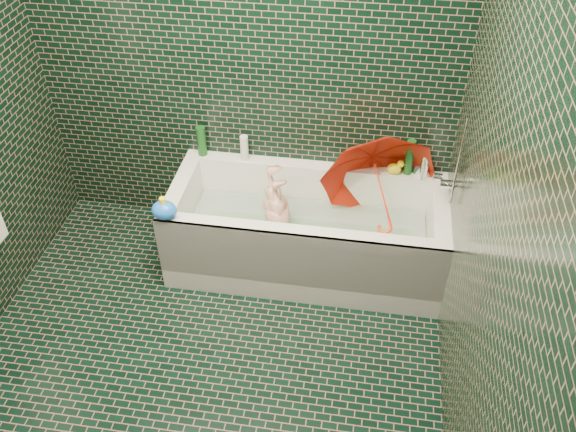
% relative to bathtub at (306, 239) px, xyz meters
% --- Properties ---
extents(floor, '(2.80, 2.80, 0.00)m').
position_rel_bathtub_xyz_m(floor, '(-0.45, -1.01, -0.21)').
color(floor, black).
rests_on(floor, ground).
extents(wall_back, '(2.80, 0.00, 2.80)m').
position_rel_bathtub_xyz_m(wall_back, '(-0.45, 0.39, 1.04)').
color(wall_back, black).
rests_on(wall_back, floor).
extents(wall_right, '(0.00, 2.80, 2.80)m').
position_rel_bathtub_xyz_m(wall_right, '(0.85, -1.01, 1.04)').
color(wall_right, black).
rests_on(wall_right, floor).
extents(bathtub, '(1.70, 0.75, 0.55)m').
position_rel_bathtub_xyz_m(bathtub, '(0.00, 0.00, 0.00)').
color(bathtub, white).
rests_on(bathtub, floor).
extents(bath_mat, '(1.35, 0.47, 0.01)m').
position_rel_bathtub_xyz_m(bath_mat, '(0.00, 0.02, -0.06)').
color(bath_mat, green).
rests_on(bath_mat, bathtub).
extents(water, '(1.48, 0.53, 0.00)m').
position_rel_bathtub_xyz_m(water, '(0.00, 0.02, 0.09)').
color(water, silver).
rests_on(water, bathtub).
extents(faucet, '(0.18, 0.19, 0.55)m').
position_rel_bathtub_xyz_m(faucet, '(0.81, 0.01, 0.56)').
color(faucet, silver).
rests_on(faucet, wall_right).
extents(child, '(0.87, 0.52, 0.26)m').
position_rel_bathtub_xyz_m(child, '(-0.16, -0.02, 0.10)').
color(child, tan).
rests_on(child, bathtub).
extents(umbrella, '(0.98, 0.96, 0.96)m').
position_rel_bathtub_xyz_m(umbrella, '(0.44, 0.11, 0.36)').
color(umbrella, red).
rests_on(umbrella, bathtub).
extents(soap_bottle_a, '(0.11, 0.11, 0.24)m').
position_rel_bathtub_xyz_m(soap_bottle_a, '(0.69, 0.31, 0.34)').
color(soap_bottle_a, white).
rests_on(soap_bottle_a, bathtub).
extents(soap_bottle_b, '(0.10, 0.10, 0.20)m').
position_rel_bathtub_xyz_m(soap_bottle_b, '(0.68, 0.35, 0.34)').
color(soap_bottle_b, '#501E70').
rests_on(soap_bottle_b, bathtub).
extents(soap_bottle_c, '(0.14, 0.14, 0.15)m').
position_rel_bathtub_xyz_m(soap_bottle_c, '(0.69, 0.33, 0.34)').
color(soap_bottle_c, '#144818').
rests_on(soap_bottle_c, bathtub).
extents(bottle_right_tall, '(0.07, 0.07, 0.24)m').
position_rel_bathtub_xyz_m(bottle_right_tall, '(0.59, 0.35, 0.46)').
color(bottle_right_tall, '#144818').
rests_on(bottle_right_tall, bathtub).
extents(bottle_right_pump, '(0.05, 0.05, 0.17)m').
position_rel_bathtub_xyz_m(bottle_right_pump, '(0.69, 0.31, 0.42)').
color(bottle_right_pump, silver).
rests_on(bottle_right_pump, bathtub).
extents(bottle_left_tall, '(0.07, 0.07, 0.21)m').
position_rel_bathtub_xyz_m(bottle_left_tall, '(-0.74, 0.35, 0.44)').
color(bottle_left_tall, '#144818').
rests_on(bottle_left_tall, bathtub).
extents(bottle_left_short, '(0.06, 0.06, 0.18)m').
position_rel_bathtub_xyz_m(bottle_left_short, '(-0.45, 0.33, 0.43)').
color(bottle_left_short, white).
rests_on(bottle_left_short, bathtub).
extents(rubber_duck, '(0.12, 0.08, 0.10)m').
position_rel_bathtub_xyz_m(rubber_duck, '(0.52, 0.33, 0.38)').
color(rubber_duck, '#FFF51A').
rests_on(rubber_duck, bathtub).
extents(bath_toy, '(0.17, 0.15, 0.14)m').
position_rel_bathtub_xyz_m(bath_toy, '(-0.78, -0.32, 0.40)').
color(bath_toy, blue).
rests_on(bath_toy, bathtub).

